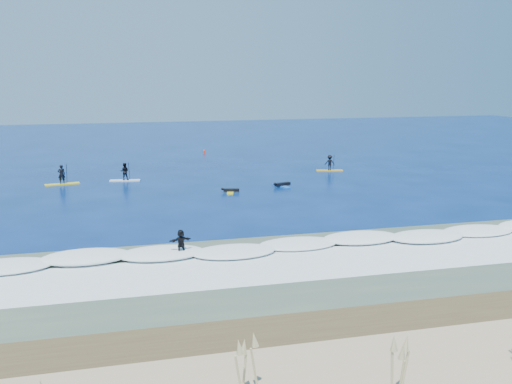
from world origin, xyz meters
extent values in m
plane|color=#041C4C|center=(0.00, 0.00, 0.00)|extent=(160.00, 160.00, 0.00)
cube|color=#43351F|center=(0.00, -21.50, 0.00)|extent=(90.00, 5.00, 0.08)
cube|color=#3C5244|center=(0.00, -14.00, 0.01)|extent=(90.00, 13.00, 0.01)
cube|color=white|center=(0.00, -10.00, 0.00)|extent=(40.00, 6.00, 0.30)
cube|color=silver|center=(0.00, -13.00, 0.00)|extent=(34.00, 5.00, 0.02)
cube|color=gold|center=(-14.01, 13.30, 0.05)|extent=(3.11, 1.30, 0.10)
imported|color=black|center=(-14.01, 13.30, 0.97)|extent=(0.70, 0.52, 1.74)
cylinder|color=black|center=(-13.56, 13.38, 0.91)|extent=(0.17, 0.69, 2.03)
cube|color=black|center=(-13.56, 13.38, -0.05)|extent=(0.12, 0.03, 0.30)
cube|color=silver|center=(-8.40, 13.80, 0.05)|extent=(2.90, 1.15, 0.09)
imported|color=black|center=(-8.40, 13.80, 0.90)|extent=(0.88, 0.73, 1.62)
cylinder|color=black|center=(-7.99, 13.73, 0.85)|extent=(0.14, 0.65, 1.89)
cube|color=black|center=(-7.99, 13.73, -0.05)|extent=(0.11, 0.03, 0.28)
cube|color=gold|center=(12.35, 14.36, 0.05)|extent=(2.82, 1.30, 0.09)
imported|color=black|center=(12.35, 14.36, 0.88)|extent=(1.13, 0.80, 1.58)
cylinder|color=black|center=(12.75, 14.26, 0.82)|extent=(0.18, 0.62, 1.84)
cube|color=black|center=(12.75, 14.26, -0.05)|extent=(0.11, 0.03, 0.27)
cube|color=yellow|center=(0.19, 6.21, 0.05)|extent=(0.93, 2.01, 0.09)
cube|color=black|center=(0.28, 6.19, 0.20)|extent=(1.39, 0.64, 0.22)
sphere|color=black|center=(-0.47, 6.36, 0.30)|extent=(0.22, 0.22, 0.22)
cube|color=blue|center=(5.16, 7.61, 0.05)|extent=(1.19, 2.22, 0.10)
cube|color=black|center=(5.26, 7.64, 0.23)|extent=(1.53, 0.82, 0.25)
sphere|color=black|center=(4.46, 7.39, 0.33)|extent=(0.25, 0.25, 0.25)
cube|color=white|center=(-5.93, -10.31, 0.20)|extent=(2.07, 0.96, 0.11)
imported|color=black|center=(-5.93, -10.31, 0.93)|extent=(1.30, 0.65, 1.34)
cylinder|color=#FF3116|center=(1.71, 30.15, 0.21)|extent=(0.26, 0.26, 0.42)
cone|color=#FF3116|center=(1.71, 30.15, 0.52)|extent=(0.19, 0.19, 0.21)
camera|label=1|loc=(-9.20, -40.41, 9.96)|focal=40.00mm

